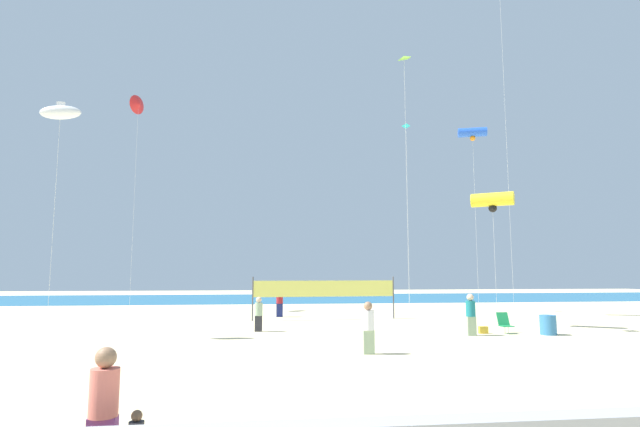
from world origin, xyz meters
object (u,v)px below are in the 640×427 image
at_px(beachgoer_maroon_shirt, 280,301).
at_px(kite_cyan_diamond, 406,132).
at_px(kite_white_inflatable, 60,113).
at_px(folding_beach_chair, 505,322).
at_px(beachgoer_sage_shirt, 259,313).
at_px(volleyball_net, 325,290).
at_px(beach_handbag, 483,330).
at_px(kite_blue_tube, 472,133).
at_px(trash_barrel, 548,325).
at_px(kite_red_delta, 138,105).
at_px(beachgoer_white_shirt, 368,326).
at_px(mother_figure, 103,406).
at_px(kite_lime_diamond, 404,63).
at_px(kite_yellow_tube, 492,200).
at_px(beachgoer_teal_shirt, 471,313).

distance_m(beachgoer_maroon_shirt, kite_cyan_diamond, 14.65).
xyz_separation_m(beachgoer_maroon_shirt, kite_cyan_diamond, (8.81, 2.52, 11.42)).
bearing_deg(kite_white_inflatable, folding_beach_chair, -1.09).
distance_m(beachgoer_sage_shirt, volleyball_net, 6.53).
bearing_deg(beach_handbag, folding_beach_chair, -1.34).
xyz_separation_m(beachgoer_maroon_shirt, volleyball_net, (2.46, -2.07, 0.71)).
relative_size(beachgoer_maroon_shirt, beach_handbag, 4.56).
height_order(beach_handbag, kite_blue_tube, kite_blue_tube).
relative_size(trash_barrel, beach_handbag, 2.17).
bearing_deg(kite_red_delta, kite_white_inflatable, -88.59).
bearing_deg(beachgoer_white_shirt, trash_barrel, -176.59).
bearing_deg(beachgoer_sage_shirt, folding_beach_chair, -108.28).
bearing_deg(beachgoer_sage_shirt, kite_cyan_diamond, -53.17).
distance_m(mother_figure, kite_red_delta, 32.49).
bearing_deg(beachgoer_maroon_shirt, kite_lime_diamond, 147.75).
bearing_deg(kite_blue_tube, volleyball_net, -171.42).
distance_m(folding_beach_chair, volleyball_net, 10.13).
xyz_separation_m(mother_figure, kite_cyan_diamond, (12.14, 25.80, 11.48)).
relative_size(volleyball_net, kite_white_inflatable, 0.84).
bearing_deg(kite_blue_tube, folding_beach_chair, -108.10).
xyz_separation_m(beachgoer_white_shirt, kite_blue_tube, (9.99, 13.53, 10.66)).
bearing_deg(kite_cyan_diamond, kite_yellow_tube, -82.17).
height_order(beach_handbag, kite_cyan_diamond, kite_cyan_diamond).
distance_m(beachgoer_maroon_shirt, trash_barrel, 14.92).
bearing_deg(beachgoer_white_shirt, kite_blue_tube, -147.70).
distance_m(beachgoer_sage_shirt, kite_white_inflatable, 11.97).
bearing_deg(folding_beach_chair, kite_red_delta, 148.89).
relative_size(beachgoer_sage_shirt, trash_barrel, 1.85).
distance_m(beachgoer_maroon_shirt, beach_handbag, 12.59).
xyz_separation_m(mother_figure, kite_yellow_tube, (13.47, 16.11, 5.32)).
xyz_separation_m(beach_handbag, kite_cyan_diamond, (0.41, 11.87, 12.20)).
bearing_deg(volleyball_net, beachgoer_maroon_shirt, 139.91).
bearing_deg(beachgoer_white_shirt, folding_beach_chair, -167.54).
relative_size(trash_barrel, volleyball_net, 0.10).
relative_size(folding_beach_chair, kite_yellow_tube, 0.14).
bearing_deg(beach_handbag, kite_cyan_diamond, 88.01).
height_order(trash_barrel, volleyball_net, volleyball_net).
bearing_deg(kite_blue_tube, kite_cyan_diamond, 137.77).
bearing_deg(kite_lime_diamond, beachgoer_teal_shirt, -34.93).
bearing_deg(beachgoer_teal_shirt, beach_handbag, 57.51).
xyz_separation_m(folding_beach_chair, kite_cyan_diamond, (-0.56, 11.89, 11.89)).
bearing_deg(folding_beach_chair, volleyball_net, 139.79).
bearing_deg(beachgoer_maroon_shirt, beachgoer_teal_shirt, 152.43).
height_order(beachgoer_sage_shirt, kite_cyan_diamond, kite_cyan_diamond).
distance_m(folding_beach_chair, kite_cyan_diamond, 16.83).
relative_size(beachgoer_teal_shirt, beach_handbag, 4.53).
xyz_separation_m(beachgoer_teal_shirt, kite_yellow_tube, (2.55, 2.78, 5.26)).
bearing_deg(beachgoer_teal_shirt, kite_lime_diamond, 165.97).
relative_size(trash_barrel, kite_blue_tube, 0.07).
relative_size(beachgoer_white_shirt, kite_white_inflatable, 0.17).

